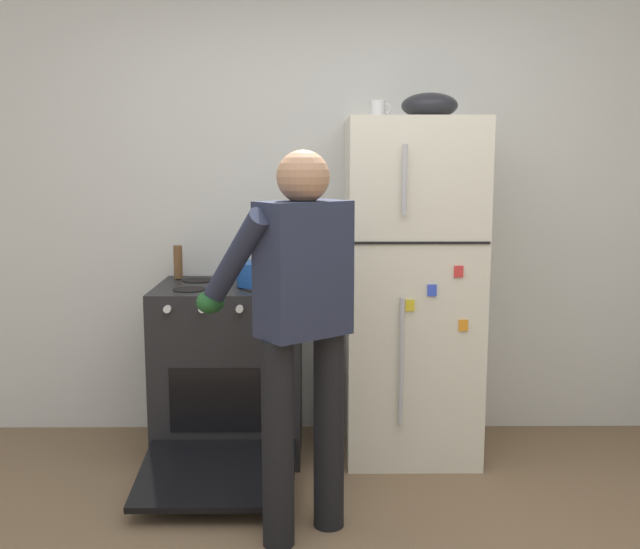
{
  "coord_description": "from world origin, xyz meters",
  "views": [
    {
      "loc": [
        -0.1,
        -2.3,
        1.56
      ],
      "look_at": [
        -0.07,
        1.32,
        1.0
      ],
      "focal_mm": 41.71,
      "sensor_mm": 36.0,
      "label": 1
    }
  ],
  "objects_px": {
    "person_cook": "(298,310)",
    "coffee_mug": "(378,110)",
    "refrigerator": "(410,289)",
    "red_pot": "(258,274)",
    "pepper_mill": "(178,262)",
    "mixing_bowl": "(429,106)",
    "stove_range": "(230,371)"
  },
  "relations": [
    {
      "from": "person_cook",
      "to": "refrigerator",
      "type": "bearing_deg",
      "value": 57.86
    },
    {
      "from": "refrigerator",
      "to": "person_cook",
      "type": "bearing_deg",
      "value": -122.14
    },
    {
      "from": "coffee_mug",
      "to": "pepper_mill",
      "type": "bearing_deg",
      "value": 172.13
    },
    {
      "from": "person_cook",
      "to": "coffee_mug",
      "type": "relative_size",
      "value": 14.28
    },
    {
      "from": "red_pot",
      "to": "mixing_bowl",
      "type": "distance_m",
      "value": 1.23
    },
    {
      "from": "stove_range",
      "to": "red_pot",
      "type": "height_order",
      "value": "red_pot"
    },
    {
      "from": "refrigerator",
      "to": "red_pot",
      "type": "distance_m",
      "value": 0.81
    },
    {
      "from": "pepper_mill",
      "to": "mixing_bowl",
      "type": "distance_m",
      "value": 1.59
    },
    {
      "from": "coffee_mug",
      "to": "mixing_bowl",
      "type": "distance_m",
      "value": 0.26
    },
    {
      "from": "pepper_mill",
      "to": "mixing_bowl",
      "type": "xyz_separation_m",
      "value": [
        1.34,
        -0.2,
        0.83
      ]
    },
    {
      "from": "stove_range",
      "to": "coffee_mug",
      "type": "distance_m",
      "value": 1.58
    },
    {
      "from": "refrigerator",
      "to": "mixing_bowl",
      "type": "distance_m",
      "value": 0.95
    },
    {
      "from": "pepper_mill",
      "to": "coffee_mug",
      "type": "bearing_deg",
      "value": -7.87
    },
    {
      "from": "stove_range",
      "to": "pepper_mill",
      "type": "bearing_deg",
      "value": 144.02
    },
    {
      "from": "stove_range",
      "to": "mixing_bowl",
      "type": "xyz_separation_m",
      "value": [
        1.04,
        0.02,
        1.39
      ]
    },
    {
      "from": "stove_range",
      "to": "mixing_bowl",
      "type": "bearing_deg",
      "value": 0.98
    },
    {
      "from": "red_pot",
      "to": "pepper_mill",
      "type": "xyz_separation_m",
      "value": [
        -0.46,
        0.25,
        0.03
      ]
    },
    {
      "from": "coffee_mug",
      "to": "mixing_bowl",
      "type": "height_order",
      "value": "mixing_bowl"
    },
    {
      "from": "refrigerator",
      "to": "red_pot",
      "type": "height_order",
      "value": "refrigerator"
    },
    {
      "from": "mixing_bowl",
      "to": "stove_range",
      "type": "bearing_deg",
      "value": -179.02
    },
    {
      "from": "coffee_mug",
      "to": "pepper_mill",
      "type": "relative_size",
      "value": 0.61
    },
    {
      "from": "coffee_mug",
      "to": "pepper_mill",
      "type": "height_order",
      "value": "coffee_mug"
    },
    {
      "from": "refrigerator",
      "to": "red_pot",
      "type": "xyz_separation_m",
      "value": [
        -0.8,
        -0.05,
        0.09
      ]
    },
    {
      "from": "pepper_mill",
      "to": "stove_range",
      "type": "bearing_deg",
      "value": -35.98
    },
    {
      "from": "person_cook",
      "to": "pepper_mill",
      "type": "distance_m",
      "value": 1.31
    },
    {
      "from": "refrigerator",
      "to": "stove_range",
      "type": "distance_m",
      "value": 1.06
    },
    {
      "from": "pepper_mill",
      "to": "person_cook",
      "type": "bearing_deg",
      "value": -58.41
    },
    {
      "from": "stove_range",
      "to": "coffee_mug",
      "type": "bearing_deg",
      "value": 4.94
    },
    {
      "from": "coffee_mug",
      "to": "pepper_mill",
      "type": "distance_m",
      "value": 1.36
    },
    {
      "from": "coffee_mug",
      "to": "mixing_bowl",
      "type": "bearing_deg",
      "value": -10.99
    },
    {
      "from": "person_cook",
      "to": "pepper_mill",
      "type": "height_order",
      "value": "person_cook"
    },
    {
      "from": "stove_range",
      "to": "refrigerator",
      "type": "bearing_deg",
      "value": 1.04
    }
  ]
}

